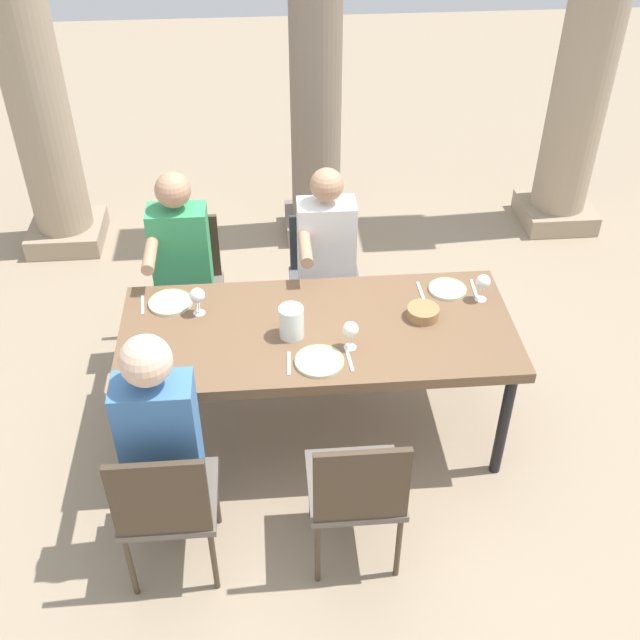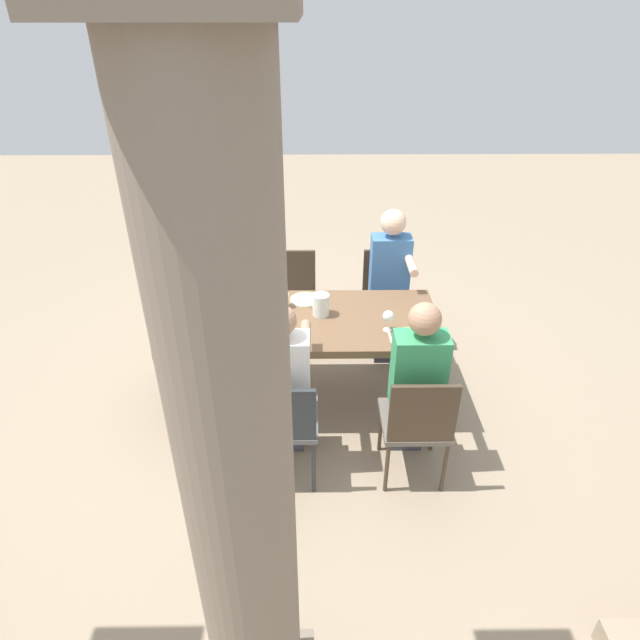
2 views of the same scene
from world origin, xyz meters
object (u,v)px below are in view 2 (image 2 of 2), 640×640
object	(u,v)px
dining_table	(303,325)
stone_column_centre	(239,492)
wine_glass_0	(388,317)
bread_basket	(227,318)
plate_1	(305,300)
wine_glass_1	(284,294)
chair_west_south	(386,294)
water_pitcher	(321,306)
diner_guest_third	(390,281)
wine_glass_2	(176,318)
plate_0	(411,336)
diner_man_white	(416,380)
diner_woman_green	(285,382)
chair_mid_north	(284,421)
plate_2	(197,338)
chair_west_north	(417,421)
chair_mid_south	(293,294)

from	to	relation	value
dining_table	stone_column_centre	xyz separation A→B (m)	(0.16, 2.23, 0.73)
stone_column_centre	wine_glass_0	world-z (taller)	stone_column_centre
wine_glass_0	bread_basket	bearing A→B (deg)	-6.20
plate_1	bread_basket	bearing A→B (deg)	29.06
wine_glass_1	chair_west_south	bearing A→B (deg)	-142.35
dining_table	water_pitcher	xyz separation A→B (m)	(-0.14, -0.05, 0.14)
diner_guest_third	wine_glass_2	distance (m)	1.88
diner_guest_third	plate_0	world-z (taller)	diner_guest_third
bread_basket	diner_man_white	bearing A→B (deg)	154.19
diner_man_white	water_pitcher	size ratio (longest dim) A/B	7.56
diner_woman_green	stone_column_centre	bearing A→B (deg)	87.95
diner_woman_green	wine_glass_1	world-z (taller)	diner_woman_green
chair_mid_north	plate_0	distance (m)	1.10
plate_2	dining_table	bearing A→B (deg)	-159.79
bread_basket	wine_glass_0	bearing A→B (deg)	173.80
dining_table	chair_west_north	distance (m)	1.16
chair_west_north	wine_glass_1	world-z (taller)	wine_glass_1
chair_west_north	plate_0	bearing A→B (deg)	-93.00
chair_west_south	plate_2	distance (m)	1.90
dining_table	wine_glass_2	bearing A→B (deg)	10.86
chair_mid_south	stone_column_centre	distance (m)	3.23
chair_mid_south	diner_woman_green	distance (m)	1.56
diner_woman_green	diner_man_white	size ratio (longest dim) A/B	0.99
chair_mid_south	diner_guest_third	xyz separation A→B (m)	(-0.86, 0.17, 0.22)
chair_mid_south	chair_west_south	bearing A→B (deg)	-179.89
diner_guest_third	water_pitcher	distance (m)	0.90
stone_column_centre	diner_woman_green	bearing A→B (deg)	-92.05
dining_table	plate_0	bearing A→B (deg)	160.69
dining_table	chair_west_north	world-z (taller)	chair_west_north
dining_table	chair_mid_north	distance (m)	0.89
chair_mid_south	diner_guest_third	bearing A→B (deg)	168.68
chair_mid_south	bread_basket	bearing A→B (deg)	63.70
water_pitcher	bread_basket	bearing A→B (deg)	7.84
chair_mid_north	wine_glass_2	bearing A→B (deg)	-40.85
diner_man_white	chair_west_south	bearing A→B (deg)	-89.89
wine_glass_0	bread_basket	distance (m)	1.19
chair_west_south	diner_man_white	xyz separation A→B (m)	(-0.00, 1.55, 0.19)
diner_woman_green	chair_west_north	bearing A→B (deg)	167.60
plate_0	plate_2	size ratio (longest dim) A/B	1.13
chair_west_south	water_pitcher	distance (m)	1.07
dining_table	chair_mid_south	bearing A→B (deg)	-82.67
chair_mid_north	wine_glass_2	distance (m)	1.11
chair_mid_north	wine_glass_0	world-z (taller)	wine_glass_0
diner_guest_third	bread_basket	bearing A→B (deg)	29.36
plate_0	wine_glass_2	distance (m)	1.69
wine_glass_0	plate_2	world-z (taller)	wine_glass_0
chair_west_south	chair_mid_north	distance (m)	1.93
plate_1	diner_guest_third	bearing A→B (deg)	-150.40
plate_1	bread_basket	distance (m)	0.66
stone_column_centre	bread_basket	world-z (taller)	stone_column_centre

